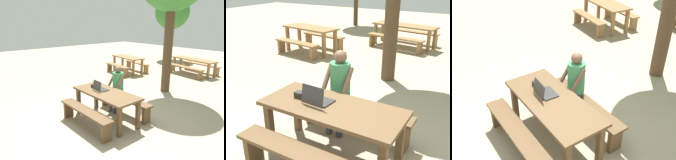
# 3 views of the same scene
# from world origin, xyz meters

# --- Properties ---
(ground_plane) EXTENTS (30.00, 30.00, 0.00)m
(ground_plane) POSITION_xyz_m (0.00, 0.00, 0.00)
(ground_plane) COLOR tan
(picnic_table_front) EXTENTS (1.83, 0.79, 0.75)m
(picnic_table_front) POSITION_xyz_m (0.00, 0.00, 0.64)
(picnic_table_front) COLOR brown
(picnic_table_front) RESTS_ON ground
(bench_near) EXTENTS (1.77, 0.30, 0.47)m
(bench_near) POSITION_xyz_m (0.00, -0.63, 0.35)
(bench_near) COLOR brown
(bench_near) RESTS_ON ground
(bench_far) EXTENTS (1.77, 0.30, 0.47)m
(bench_far) POSITION_xyz_m (0.00, 0.63, 0.35)
(bench_far) COLOR brown
(bench_far) RESTS_ON ground
(laptop) EXTENTS (0.35, 0.31, 0.26)m
(laptop) POSITION_xyz_m (-0.20, -0.03, 0.82)
(laptop) COLOR #2D2D2D
(laptop) RESTS_ON picnic_table_front
(small_pouch) EXTENTS (0.12, 0.09, 0.08)m
(small_pouch) POSITION_xyz_m (-0.50, -0.01, 0.79)
(small_pouch) COLOR black
(small_pouch) RESTS_ON picnic_table_front
(person_seated) EXTENTS (0.41, 0.41, 1.29)m
(person_seated) POSITION_xyz_m (-0.25, 0.59, 0.75)
(person_seated) COLOR #333847
(person_seated) RESTS_ON ground
(picnic_table_mid) EXTENTS (1.80, 0.92, 0.78)m
(picnic_table_mid) POSITION_xyz_m (-3.32, 4.05, 0.64)
(picnic_table_mid) COLOR olive
(picnic_table_mid) RESTS_ON ground
(bench_mid_south) EXTENTS (1.58, 0.49, 0.43)m
(bench_mid_south) POSITION_xyz_m (-3.40, 3.44, 0.32)
(bench_mid_south) COLOR olive
(bench_mid_south) RESTS_ON ground
(bench_mid_north) EXTENTS (1.58, 0.49, 0.43)m
(bench_mid_north) POSITION_xyz_m (-3.25, 4.65, 0.32)
(bench_mid_north) COLOR olive
(bench_mid_north) RESTS_ON ground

